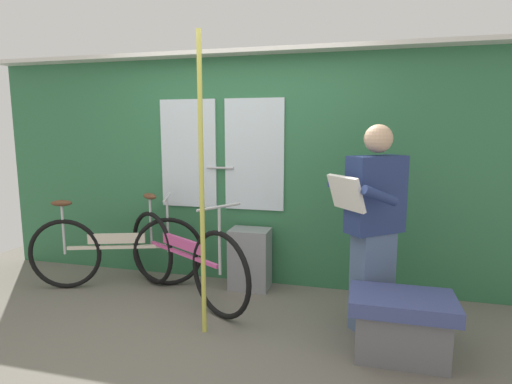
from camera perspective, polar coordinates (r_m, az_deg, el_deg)
The scene contains 8 objects.
ground_plane at distance 3.46m, azimuth -8.01°, elevation -18.82°, with size 6.45×4.03×0.04m, color #666056.
train_door_wall at distance 4.22m, azimuth -2.14°, elevation 3.67°, with size 5.45×0.28×2.30m.
bicycle_near_door at distance 4.39m, azimuth -18.55°, elevation -7.60°, with size 1.63×0.67×0.91m.
bicycle_leaning_behind at distance 3.95m, azimuth -10.10°, elevation -8.77°, with size 1.59×0.99×0.95m.
passenger_reading_newspaper at distance 3.32m, azimuth 15.77°, elevation -4.31°, with size 0.61×0.58×1.60m.
trash_bin_by_wall at distance 4.16m, azimuth -0.83°, elevation -9.12°, with size 0.39×0.28×0.60m, color gray.
handrail_pole at distance 3.11m, azimuth -7.43°, elevation 0.50°, with size 0.04×0.04×2.26m, color #C6C14C.
bench_seat_corner at distance 3.16m, azimuth 19.20°, elevation -16.75°, with size 0.70×0.44×0.45m.
Camera 1 is at (1.20, -2.82, 1.57)m, focal length 29.27 mm.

